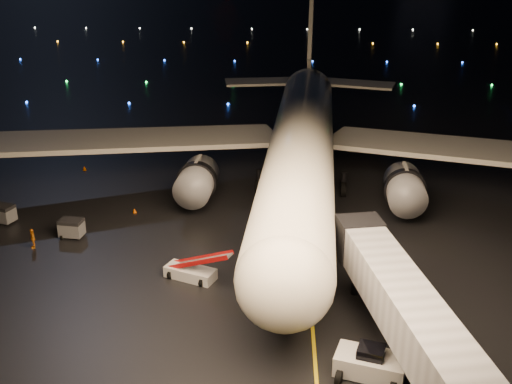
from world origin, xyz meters
TOP-DOWN VIEW (x-y plane):
  - lane_centre at (12.00, 15.00)m, footprint 0.25×80.00m
  - airliner at (11.90, 26.33)m, footprint 69.46×66.40m
  - pushback_tug at (15.42, -6.50)m, footprint 4.89×3.51m
  - belt_loader at (2.30, 5.37)m, footprint 6.29×3.94m
  - crew_c at (-12.50, 10.22)m, footprint 0.89×1.18m
  - safety_cone_0 at (6.76, 16.17)m, footprint 0.50×0.50m
  - safety_cone_1 at (0.90, 21.91)m, footprint 0.47×0.47m
  - safety_cone_2 at (-5.12, 18.30)m, footprint 0.45×0.45m
  - safety_cone_3 at (-13.75, 30.38)m, footprint 0.58×0.58m
  - taxiway_lights at (0.00, 106.00)m, footprint 164.00×92.00m
  - baggage_cart_0 at (-9.68, 12.50)m, footprint 2.28×1.75m
  - baggage_cart_1 at (-17.34, 15.46)m, footprint 2.50×2.11m

SIDE VIEW (x-z plane):
  - lane_centre at x=12.00m, z-range 0.00..0.02m
  - taxiway_lights at x=0.00m, z-range 0.00..0.36m
  - safety_cone_2 at x=-5.12m, z-range 0.00..0.45m
  - safety_cone_0 at x=6.76m, z-range 0.00..0.46m
  - safety_cone_1 at x=0.90m, z-range 0.00..0.50m
  - safety_cone_3 at x=-13.75m, z-range 0.00..0.55m
  - baggage_cart_0 at x=-9.68m, z-range 0.00..1.77m
  - baggage_cart_1 at x=-17.34m, z-range 0.00..1.81m
  - crew_c at x=-12.50m, z-range 0.00..1.86m
  - pushback_tug at x=15.42m, z-range 0.00..2.10m
  - belt_loader at x=2.30m, z-range 0.00..2.97m
  - airliner at x=11.90m, z-range 0.00..18.59m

